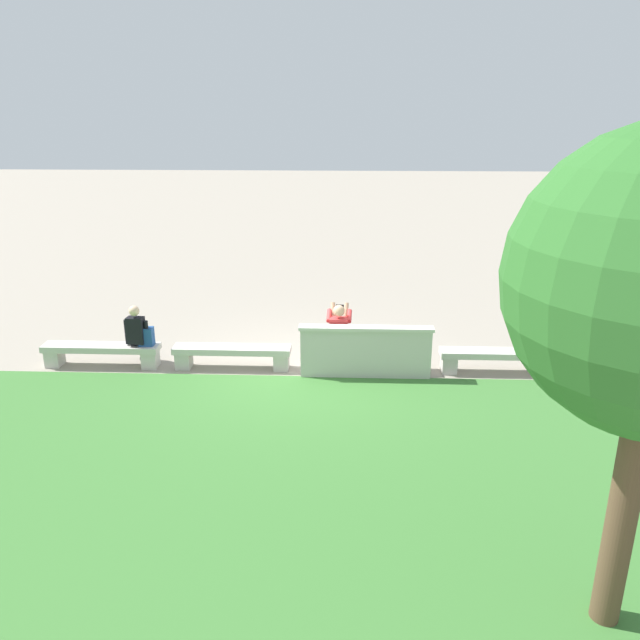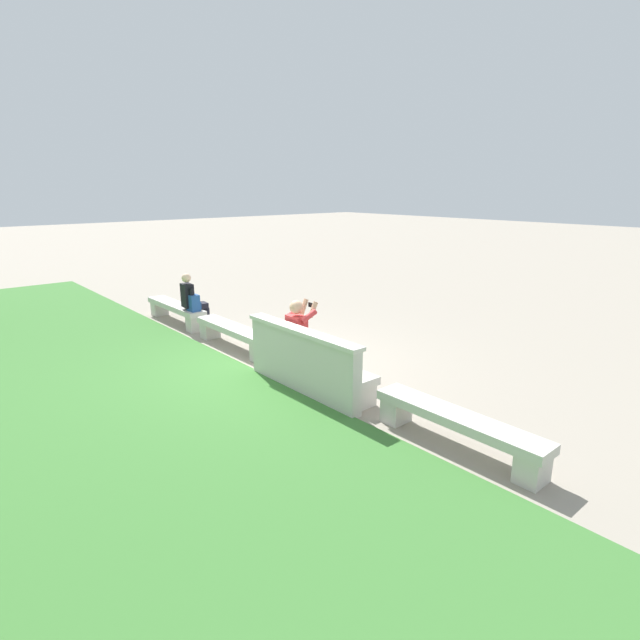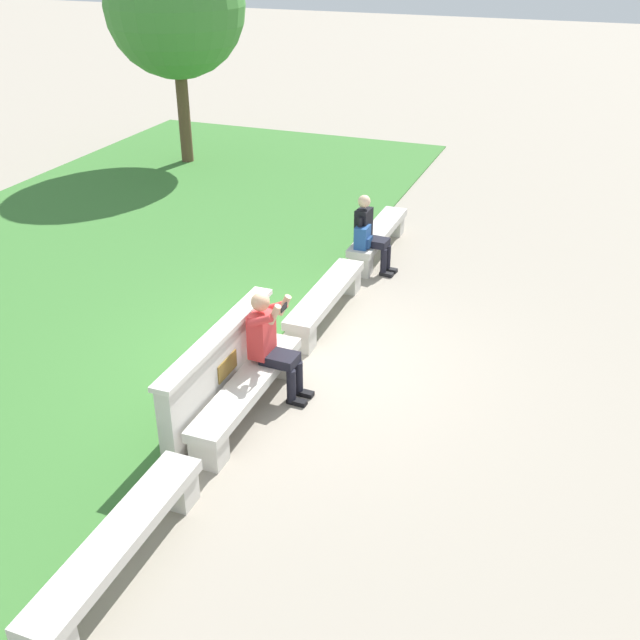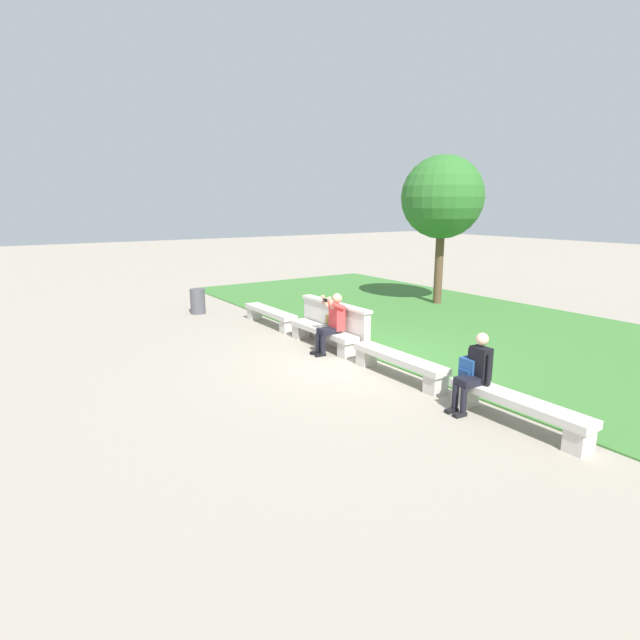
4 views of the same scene
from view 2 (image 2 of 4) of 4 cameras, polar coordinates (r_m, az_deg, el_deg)
name	(u,v)px [view 2 (image 2 of 4)]	position (r m, az deg, el deg)	size (l,w,h in m)	color
ground_plane	(272,365)	(8.93, -5.50, -5.18)	(80.00, 80.00, 0.00)	gray
bench_main	(457,425)	(6.31, 15.40, -11.49)	(2.26, 0.40, 0.45)	beige
bench_near	(319,368)	(7.87, -0.15, -5.53)	(2.26, 0.40, 0.45)	beige
bench_mid	(234,333)	(9.85, -9.84, -1.51)	(2.26, 0.40, 0.45)	beige
bench_far	(176,310)	(12.05, -16.13, 1.13)	(2.26, 0.40, 0.45)	beige
backrest_wall_with_plaque	(302,360)	(7.60, -2.10, -4.64)	(2.46, 0.24, 1.01)	beige
person_photographer	(303,334)	(8.15, -2.01, -1.65)	(0.48, 0.73, 1.32)	black
person_distant	(192,299)	(11.34, -14.38, 2.31)	(0.48, 0.69, 1.26)	black
backpack	(194,303)	(11.19, -14.23, 1.90)	(0.28, 0.24, 0.43)	#234C8C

